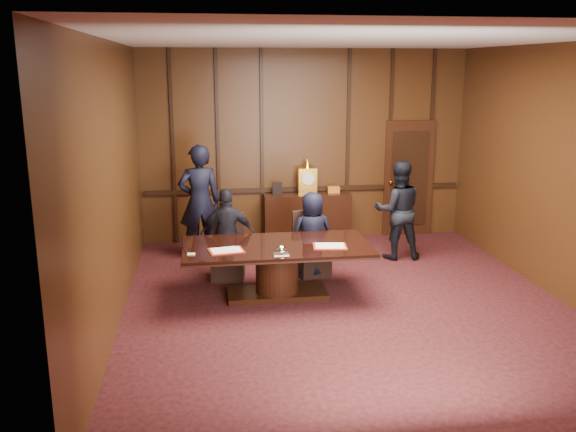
% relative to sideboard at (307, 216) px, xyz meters
% --- Properties ---
extents(room, '(7.00, 7.04, 3.50)m').
position_rel_sideboard_xyz_m(room, '(0.07, -3.12, 1.24)').
color(room, black).
rests_on(room, ground).
extents(sideboard, '(1.60, 0.45, 1.54)m').
position_rel_sideboard_xyz_m(sideboard, '(0.00, 0.00, 0.00)').
color(sideboard, black).
rests_on(sideboard, ground).
extents(conference_table, '(2.62, 1.32, 0.76)m').
position_rel_sideboard_xyz_m(conference_table, '(-0.90, -2.73, 0.02)').
color(conference_table, black).
rests_on(conference_table, ground).
extents(folder_left, '(0.51, 0.40, 0.02)m').
position_rel_sideboard_xyz_m(folder_left, '(-1.61, -2.93, 0.28)').
color(folder_left, '#A3200F').
rests_on(folder_left, conference_table).
extents(folder_right, '(0.50, 0.39, 0.02)m').
position_rel_sideboard_xyz_m(folder_right, '(-0.19, -2.92, 0.28)').
color(folder_right, '#A3200F').
rests_on(folder_right, conference_table).
extents(inkstand, '(0.20, 0.14, 0.12)m').
position_rel_sideboard_xyz_m(inkstand, '(-0.90, -3.18, 0.33)').
color(inkstand, white).
rests_on(inkstand, conference_table).
extents(notepad, '(0.11, 0.08, 0.01)m').
position_rel_sideboard_xyz_m(notepad, '(-2.08, -3.03, 0.28)').
color(notepad, '#FDE27C').
rests_on(notepad, conference_table).
extents(chair_left, '(0.55, 0.55, 0.99)m').
position_rel_sideboard_xyz_m(chair_left, '(-1.55, -1.86, -0.19)').
color(chair_left, black).
rests_on(chair_left, ground).
extents(chair_right, '(0.58, 0.58, 0.99)m').
position_rel_sideboard_xyz_m(chair_right, '(-0.26, -1.86, -0.19)').
color(chair_right, black).
rests_on(chair_right, ground).
extents(signatory_left, '(0.85, 0.41, 1.42)m').
position_rel_sideboard_xyz_m(signatory_left, '(-1.55, -1.93, 0.22)').
color(signatory_left, black).
rests_on(signatory_left, ground).
extents(signatory_right, '(0.68, 0.48, 1.33)m').
position_rel_sideboard_xyz_m(signatory_right, '(-0.25, -1.93, 0.18)').
color(signatory_right, black).
rests_on(signatory_right, ground).
extents(witness_left, '(0.76, 0.55, 1.94)m').
position_rel_sideboard_xyz_m(witness_left, '(-1.96, -0.75, 0.48)').
color(witness_left, black).
rests_on(witness_left, ground).
extents(witness_right, '(0.86, 0.70, 1.67)m').
position_rel_sideboard_xyz_m(witness_right, '(1.34, -1.24, 0.35)').
color(witness_right, black).
rests_on(witness_right, ground).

